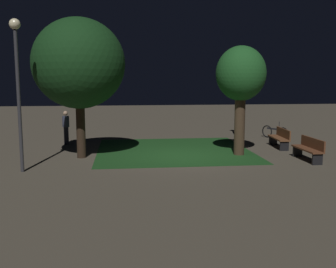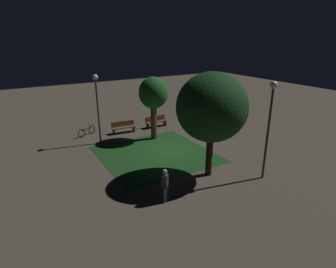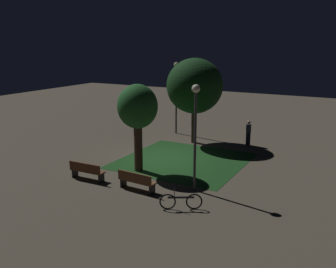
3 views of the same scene
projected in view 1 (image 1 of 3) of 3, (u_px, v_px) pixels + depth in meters
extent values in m
plane|color=#4C4438|center=(181.00, 156.00, 16.10)|extent=(60.00, 60.00, 0.00)
cube|color=#194219|center=(174.00, 150.00, 17.35)|extent=(6.62, 6.63, 0.01)
cube|color=brown|center=(307.00, 149.00, 15.16)|extent=(1.81, 0.51, 0.06)
cube|color=brown|center=(313.00, 143.00, 15.16)|extent=(1.80, 0.09, 0.40)
cube|color=black|center=(317.00, 159.00, 14.41)|extent=(0.09, 0.39, 0.42)
cube|color=black|center=(298.00, 151.00, 15.98)|extent=(0.09, 0.39, 0.42)
cube|color=brown|center=(279.00, 138.00, 17.96)|extent=(1.83, 0.60, 0.06)
cube|color=brown|center=(283.00, 133.00, 17.93)|extent=(1.80, 0.18, 0.40)
cube|color=black|center=(284.00, 146.00, 17.20)|extent=(0.11, 0.39, 0.42)
cube|color=black|center=(273.00, 140.00, 18.78)|extent=(0.11, 0.39, 0.42)
cylinder|color=#2D2116|center=(81.00, 124.00, 15.60)|extent=(0.35, 0.35, 2.74)
ellipsoid|color=#143816|center=(79.00, 63.00, 15.27)|extent=(3.59, 3.59, 3.52)
cylinder|color=#423021|center=(240.00, 121.00, 16.18)|extent=(0.43, 0.43, 2.79)
ellipsoid|color=#1E5623|center=(241.00, 73.00, 15.90)|extent=(2.03, 2.03, 2.22)
cylinder|color=#333338|center=(19.00, 102.00, 13.07)|extent=(0.12, 0.12, 4.75)
sphere|color=#F4E5B2|center=(15.00, 24.00, 12.72)|extent=(0.36, 0.36, 0.36)
cylinder|color=#333338|center=(240.00, 97.00, 19.77)|extent=(0.12, 0.12, 4.40)
sphere|color=#F2EDCC|center=(241.00, 50.00, 19.43)|extent=(0.36, 0.36, 0.36)
torus|color=black|center=(267.00, 131.00, 21.05)|extent=(0.61, 0.37, 0.66)
torus|color=black|center=(283.00, 134.00, 20.21)|extent=(0.61, 0.37, 0.66)
cube|color=#232328|center=(275.00, 129.00, 20.60)|extent=(0.93, 0.55, 0.08)
cylinder|color=#232328|center=(279.00, 125.00, 20.36)|extent=(0.03, 0.03, 0.40)
cube|color=black|center=(66.00, 136.00, 18.89)|extent=(0.32, 0.26, 0.84)
cylinder|color=#33384C|center=(66.00, 122.00, 18.80)|extent=(0.32, 0.32, 0.52)
sphere|color=tan|center=(65.00, 113.00, 18.74)|extent=(0.22, 0.22, 0.22)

